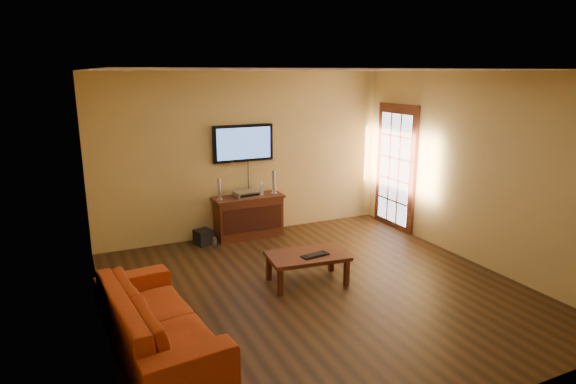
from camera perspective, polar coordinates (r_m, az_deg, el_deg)
ground_plane at (r=6.22m, az=3.46°, el=-11.49°), size 5.00×5.00×0.00m
room_walls at (r=6.25m, az=0.94°, el=4.91°), size 5.00×5.00×5.00m
french_door at (r=8.56m, az=12.62°, el=2.71°), size 0.07×1.02×2.22m
media_console at (r=8.01m, az=-4.68°, el=-2.91°), size 1.16×0.44×0.70m
television at (r=7.92m, az=-5.32°, el=5.78°), size 1.02×0.08×0.60m
coffee_table at (r=6.29m, az=2.31°, el=-7.80°), size 1.08×0.72×0.39m
sofa at (r=5.06m, az=-15.37°, el=-13.11°), size 0.84×2.16×0.83m
speaker_left at (r=7.73m, az=-8.13°, el=0.25°), size 0.09×0.09×0.34m
speaker_right at (r=8.05m, az=-1.69°, el=1.08°), size 0.11×0.11×0.38m
av_receiver at (r=7.91m, az=-4.96°, el=-0.19°), size 0.41×0.30×0.09m
game_console at (r=8.00m, az=-3.11°, el=0.41°), size 0.09×0.15×0.20m
subwoofer at (r=7.81m, az=-10.01°, el=-5.30°), size 0.31×0.31×0.24m
bottle at (r=7.62m, az=-8.70°, el=-5.98°), size 0.07×0.07×0.20m
keyboard at (r=6.21m, az=3.21°, el=-7.48°), size 0.39×0.19×0.02m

